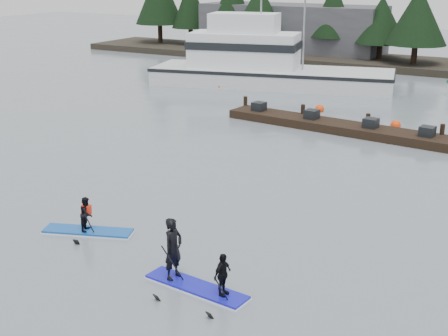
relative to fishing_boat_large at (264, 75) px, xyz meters
The scene contains 11 objects.
ground 29.54m from the fishing_boat_large, 71.98° to the right, with size 160.00×160.00×0.00m, color slate.
far_shore 16.66m from the fishing_boat_large, 56.72° to the left, with size 70.00×8.00×0.60m, color #2D281E.
treeline 16.67m from the fishing_boat_large, 56.72° to the left, with size 60.00×4.00×8.00m, color black, non-canonical shape.
waterfront_building 16.74m from the fishing_boat_large, 106.99° to the left, with size 18.00×6.00×5.00m, color #4C4C51.
fishing_boat_large is the anchor object (origin of this frame).
floating_dock 14.38m from the fishing_boat_large, 46.17° to the right, with size 13.96×1.86×0.47m, color black.
buoy_a 3.65m from the fishing_boat_large, 128.66° to the right, with size 0.64×0.64×0.64m, color #FF410C.
buoy_b 9.41m from the fishing_boat_large, 42.23° to the right, with size 0.56×0.56×0.56m, color #FF410C.
buoy_d 14.67m from the fishing_boat_large, 33.82° to the right, with size 0.58×0.58×0.58m, color #FF410C.
paddleboard_solo 28.46m from the fishing_boat_large, 75.79° to the right, with size 3.09×1.75×1.78m.
paddleboard_duo 31.42m from the fishing_boat_large, 67.46° to the right, with size 3.21×1.27×2.41m.
Camera 1 is at (11.46, -14.03, 8.59)m, focal length 50.00 mm.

